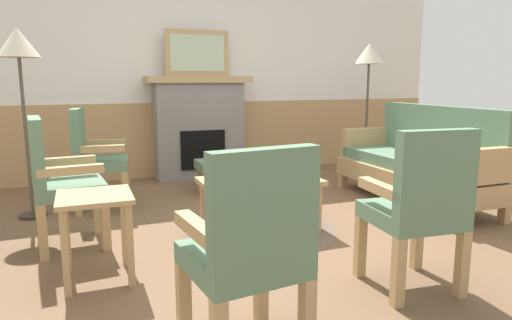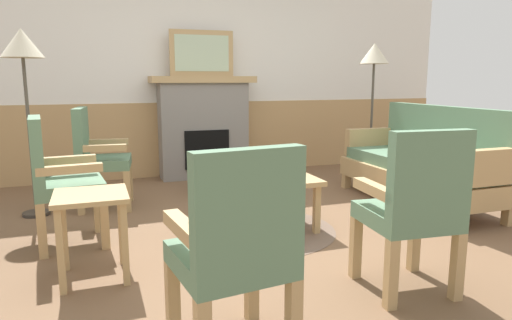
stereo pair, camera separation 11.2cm
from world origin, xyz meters
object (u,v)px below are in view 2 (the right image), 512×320
at_px(floor_lamp_by_chairs, 23,55).
at_px(floor_lamp_by_couch, 374,62).
at_px(book_on_table, 277,175).
at_px(side_table, 92,211).
at_px(coffee_table, 259,185).
at_px(armchair_by_window_left, 96,154).
at_px(armchair_front_left, 414,205).
at_px(framed_picture, 202,53).
at_px(footstool, 219,167).
at_px(armchair_front_center, 236,245).
at_px(armchair_near_fireplace, 58,176).
at_px(couch, 421,165).
at_px(fireplace, 203,126).

bearing_deg(floor_lamp_by_chairs, floor_lamp_by_couch, 5.74).
height_order(book_on_table, side_table, side_table).
xyz_separation_m(coffee_table, armchair_by_window_left, (-1.24, 1.17, 0.15)).
bearing_deg(book_on_table, side_table, -160.01).
bearing_deg(armchair_front_left, coffee_table, 108.33).
bearing_deg(framed_picture, footstool, -92.61).
height_order(framed_picture, coffee_table, framed_picture).
distance_m(coffee_table, floor_lamp_by_couch, 2.76).
height_order(framed_picture, armchair_by_window_left, framed_picture).
relative_size(armchair_front_center, side_table, 1.78).
xyz_separation_m(footstool, floor_lamp_by_couch, (2.03, 0.12, 1.17)).
relative_size(footstool, armchair_near_fireplace, 0.41).
relative_size(couch, book_on_table, 10.05).
bearing_deg(coffee_table, armchair_by_window_left, 136.64).
distance_m(armchair_near_fireplace, floor_lamp_by_couch, 3.92).
distance_m(couch, armchair_by_window_left, 3.20).
relative_size(coffee_table, footstool, 2.40).
bearing_deg(fireplace, side_table, -116.20).
xyz_separation_m(footstool, floor_lamp_by_chairs, (-1.82, -0.27, 1.17)).
height_order(couch, armchair_near_fireplace, same).
distance_m(book_on_table, floor_lamp_by_chairs, 2.46).
bearing_deg(coffee_table, armchair_front_left, -71.67).
height_order(side_table, floor_lamp_by_couch, floor_lamp_by_couch).
bearing_deg(armchair_near_fireplace, floor_lamp_by_chairs, 106.64).
distance_m(couch, armchair_front_center, 3.16).
relative_size(framed_picture, armchair_near_fireplace, 0.82).
relative_size(footstool, side_table, 0.73).
bearing_deg(fireplace, floor_lamp_by_chairs, -148.37).
relative_size(armchair_near_fireplace, armchair_by_window_left, 1.00).
bearing_deg(book_on_table, footstool, 96.21).
relative_size(framed_picture, armchair_front_left, 0.82).
relative_size(fireplace, armchair_front_left, 1.33).
relative_size(armchair_front_left, side_table, 1.78).
bearing_deg(footstool, couch, -31.99).
bearing_deg(coffee_table, book_on_table, 9.09).
bearing_deg(armchair_front_center, armchair_by_window_left, 100.93).
height_order(couch, armchair_front_left, same).
bearing_deg(floor_lamp_by_chairs, footstool, 8.37).
bearing_deg(armchair_near_fireplace, armchair_front_center, -65.59).
bearing_deg(armchair_by_window_left, armchair_front_left, -56.24).
xyz_separation_m(book_on_table, floor_lamp_by_chairs, (-1.97, 1.08, 1.00)).
distance_m(framed_picture, armchair_near_fireplace, 2.81).
height_order(fireplace, armchair_front_left, fireplace).
distance_m(fireplace, armchair_near_fireplace, 2.62).
height_order(floor_lamp_by_couch, floor_lamp_by_chairs, same).
distance_m(framed_picture, floor_lamp_by_couch, 2.13).
bearing_deg(footstool, side_table, -125.01).
xyz_separation_m(armchair_front_left, armchair_front_center, (-1.15, -0.28, 0.00)).
distance_m(armchair_front_left, floor_lamp_by_couch, 3.40).
xyz_separation_m(fireplace, couch, (1.76, -2.01, -0.26)).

